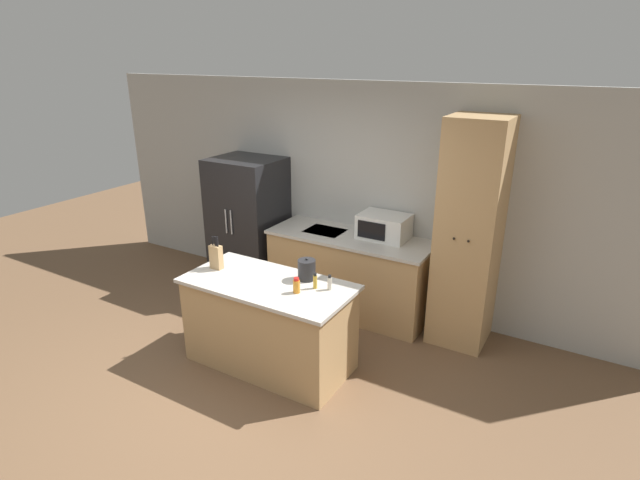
# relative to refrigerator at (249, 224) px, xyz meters

# --- Properties ---
(ground_plane) EXTENTS (14.00, 14.00, 0.00)m
(ground_plane) POSITION_rel_refrigerator_xyz_m (1.22, -1.94, -0.84)
(ground_plane) COLOR brown
(wall_back) EXTENTS (7.20, 0.06, 2.60)m
(wall_back) POSITION_rel_refrigerator_xyz_m (1.22, 0.39, 0.46)
(wall_back) COLOR #B2B2AD
(wall_back) RESTS_ON ground_plane
(refrigerator) EXTENTS (0.85, 0.75, 1.67)m
(refrigerator) POSITION_rel_refrigerator_xyz_m (0.00, 0.00, 0.00)
(refrigerator) COLOR black
(refrigerator) RESTS_ON ground_plane
(back_counter) EXTENTS (1.90, 0.72, 0.93)m
(back_counter) POSITION_rel_refrigerator_xyz_m (1.44, 0.02, -0.37)
(back_counter) COLOR tan
(back_counter) RESTS_ON ground_plane
(pantry_cabinet) EXTENTS (0.57, 0.61, 2.34)m
(pantry_cabinet) POSITION_rel_refrigerator_xyz_m (2.75, 0.07, 0.33)
(pantry_cabinet) COLOR tan
(pantry_cabinet) RESTS_ON ground_plane
(kitchen_island) EXTENTS (1.61, 0.80, 0.88)m
(kitchen_island) POSITION_rel_refrigerator_xyz_m (1.29, -1.35, -0.39)
(kitchen_island) COLOR tan
(kitchen_island) RESTS_ON ground_plane
(microwave) EXTENTS (0.54, 0.40, 0.27)m
(microwave) POSITION_rel_refrigerator_xyz_m (1.80, 0.14, 0.23)
(microwave) COLOR white
(microwave) RESTS_ON back_counter
(knife_block) EXTENTS (0.12, 0.07, 0.34)m
(knife_block) POSITION_rel_refrigerator_xyz_m (0.67, -1.35, 0.17)
(knife_block) COLOR tan
(knife_block) RESTS_ON kitchen_island
(spice_bottle_tall_dark) EXTENTS (0.04, 0.04, 0.14)m
(spice_bottle_tall_dark) POSITION_rel_refrigerator_xyz_m (1.86, -1.20, 0.11)
(spice_bottle_tall_dark) COLOR beige
(spice_bottle_tall_dark) RESTS_ON kitchen_island
(spice_bottle_short_red) EXTENTS (0.04, 0.04, 0.15)m
(spice_bottle_short_red) POSITION_rel_refrigerator_xyz_m (1.73, -1.24, 0.11)
(spice_bottle_short_red) COLOR gold
(spice_bottle_short_red) RESTS_ON kitchen_island
(spice_bottle_amber_oil) EXTENTS (0.06, 0.06, 0.14)m
(spice_bottle_amber_oil) POSITION_rel_refrigerator_xyz_m (1.64, -1.40, 0.11)
(spice_bottle_amber_oil) COLOR orange
(spice_bottle_amber_oil) RESTS_ON kitchen_island
(kettle) EXTENTS (0.17, 0.17, 0.22)m
(kettle) POSITION_rel_refrigerator_xyz_m (1.57, -1.11, 0.14)
(kettle) COLOR #232326
(kettle) RESTS_ON kitchen_island
(fire_extinguisher) EXTENTS (0.11, 0.11, 0.43)m
(fire_extinguisher) POSITION_rel_refrigerator_xyz_m (-0.57, -0.08, -0.64)
(fire_extinguisher) COLOR red
(fire_extinguisher) RESTS_ON ground_plane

